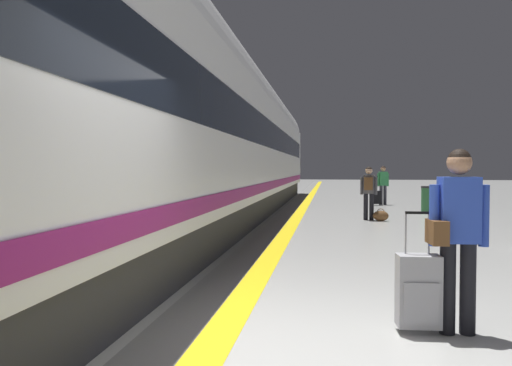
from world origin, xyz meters
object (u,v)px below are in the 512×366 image
object	(u,v)px
rolling_suitcase_foreground	(418,291)
waste_bin	(428,200)
suitcase_mid	(376,197)
high_speed_train	(204,129)
traveller_foreground	(457,227)
duffel_bag_near	(381,216)
passenger_mid	(383,182)
passenger_near	(369,188)

from	to	relation	value
rolling_suitcase_foreground	waste_bin	distance (m)	12.30
suitcase_mid	high_speed_train	bearing A→B (deg)	-122.32
high_speed_train	waste_bin	distance (m)	8.28
traveller_foreground	rolling_suitcase_foreground	distance (m)	0.67
duffel_bag_near	passenger_mid	size ratio (longest dim) A/B	0.27
high_speed_train	passenger_mid	size ratio (longest dim) A/B	21.90
passenger_mid	suitcase_mid	bearing A→B (deg)	-134.89
waste_bin	suitcase_mid	bearing A→B (deg)	113.54
high_speed_train	suitcase_mid	bearing A→B (deg)	57.68
traveller_foreground	duffel_bag_near	size ratio (longest dim) A/B	3.83
rolling_suitcase_foreground	waste_bin	world-z (taller)	rolling_suitcase_foreground
passenger_mid	suitcase_mid	distance (m)	0.76
rolling_suitcase_foreground	passenger_mid	size ratio (longest dim) A/B	0.69
rolling_suitcase_foreground	duffel_bag_near	distance (m)	9.41
traveller_foreground	rolling_suitcase_foreground	xyz separation A→B (m)	(-0.33, -0.03, -0.59)
traveller_foreground	duffel_bag_near	world-z (taller)	traveller_foreground
waste_bin	traveller_foreground	bearing A→B (deg)	-100.09
passenger_near	duffel_bag_near	size ratio (longest dim) A/B	3.53
passenger_mid	waste_bin	xyz separation A→B (m)	(1.08, -3.54, -0.48)
high_speed_train	passenger_near	world-z (taller)	high_speed_train
high_speed_train	traveller_foreground	bearing A→B (deg)	-59.24
rolling_suitcase_foreground	duffel_bag_near	bearing A→B (deg)	86.02
traveller_foreground	high_speed_train	bearing A→B (deg)	120.76
rolling_suitcase_foreground	waste_bin	size ratio (longest dim) A/B	1.22
high_speed_train	traveller_foreground	distance (m)	8.58
high_speed_train	rolling_suitcase_foreground	bearing A→B (deg)	-61.33
passenger_near	suitcase_mid	xyz separation A→B (m)	(0.74, 5.67, -0.60)
traveller_foreground	passenger_mid	distance (m)	15.60
passenger_near	duffel_bag_near	world-z (taller)	passenger_near
traveller_foreground	rolling_suitcase_foreground	bearing A→B (deg)	-174.98
traveller_foreground	passenger_mid	world-z (taller)	traveller_foreground
high_speed_train	waste_bin	size ratio (longest dim) A/B	38.68
passenger_mid	waste_bin	bearing A→B (deg)	-73.02
traveller_foreground	rolling_suitcase_foreground	world-z (taller)	traveller_foreground
traveller_foreground	passenger_near	bearing A→B (deg)	90.03
suitcase_mid	waste_bin	size ratio (longest dim) A/B	0.65
suitcase_mid	waste_bin	xyz separation A→B (m)	(1.40, -3.22, 0.14)
high_speed_train	passenger_near	distance (m)	5.15
traveller_foreground	passenger_near	xyz separation A→B (m)	(-0.00, 9.57, -0.05)
passenger_near	rolling_suitcase_foreground	bearing A→B (deg)	-91.97
passenger_mid	passenger_near	bearing A→B (deg)	-100.06
rolling_suitcase_foreground	waste_bin	bearing A→B (deg)	78.40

